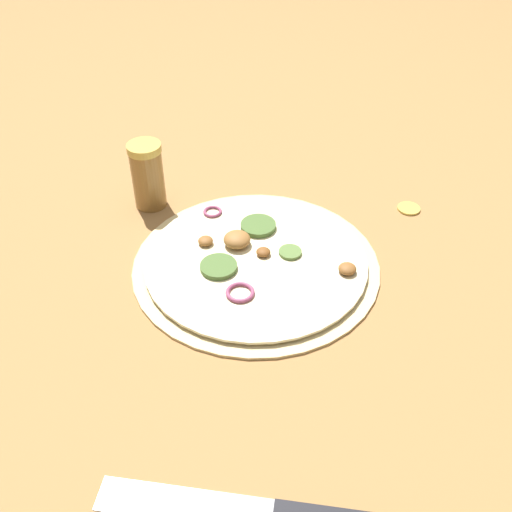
% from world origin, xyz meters
% --- Properties ---
extents(ground_plane, '(3.00, 3.00, 0.00)m').
position_xyz_m(ground_plane, '(0.00, 0.00, 0.00)').
color(ground_plane, '#9E703F').
extents(pizza, '(0.35, 0.35, 0.03)m').
position_xyz_m(pizza, '(0.00, 0.00, 0.01)').
color(pizza, beige).
rests_on(pizza, ground_plane).
extents(spice_jar, '(0.05, 0.05, 0.11)m').
position_xyz_m(spice_jar, '(0.18, 0.15, 0.06)').
color(spice_jar, olive).
rests_on(spice_jar, ground_plane).
extents(loose_cap, '(0.04, 0.04, 0.01)m').
position_xyz_m(loose_cap, '(0.10, -0.27, 0.00)').
color(loose_cap, gold).
rests_on(loose_cap, ground_plane).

